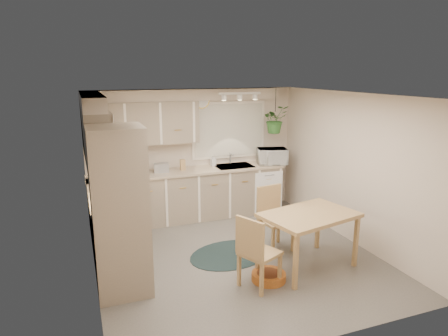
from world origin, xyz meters
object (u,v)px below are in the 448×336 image
Objects in this scene: chair_back at (276,219)px; pet_bed at (269,277)px; microwave at (272,155)px; braided_rug at (230,254)px; chair_left at (260,251)px; dining_table at (308,240)px.

chair_back is 2.15× the size of pet_bed.
pet_bed is 0.82× the size of microwave.
braided_rug is at bearing 103.22° from pet_bed.
chair_back is 1.95m from microwave.
microwave is at bearing 46.93° from braided_rug.
chair_left is 1.74× the size of microwave.
microwave reaches higher than dining_table.
chair_left is 0.76× the size of braided_rug.
chair_back is at bearing 116.34° from chair_left.
pet_bed is at bearing 48.54° from chair_back.
braided_rug is 2.29× the size of microwave.
microwave is (1.31, 2.51, 1.08)m from pet_bed.
microwave is at bearing -123.16° from chair_back.
pet_bed reaches higher than braided_rug.
dining_table is at bearing 79.83° from chair_left.
chair_back reaches higher than braided_rug.
pet_bed is at bearing 87.41° from chair_left.
chair_back is (-0.15, 0.67, 0.09)m from dining_table.
pet_bed is (0.17, 0.07, -0.43)m from chair_left.
microwave reaches higher than braided_rug.
pet_bed is at bearing -166.75° from dining_table.
chair_back is 0.89m from braided_rug.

